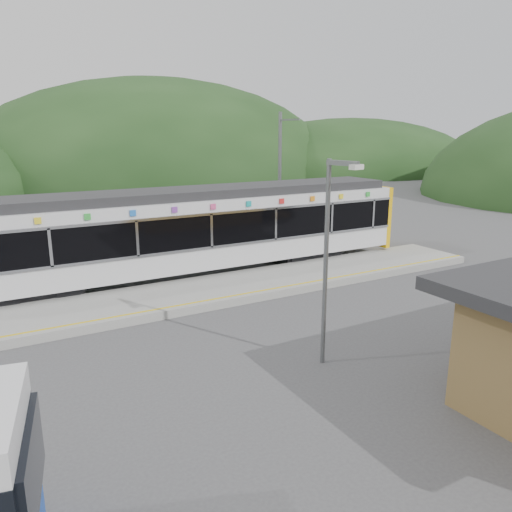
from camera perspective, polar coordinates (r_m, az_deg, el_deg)
ground at (r=16.11m, az=-2.24°, el=-8.07°), size 120.00×120.00×0.00m
hills at (r=23.46m, az=5.25°, el=-0.95°), size 146.00×149.00×26.00m
platform at (r=18.87m, az=-6.88°, el=-4.30°), size 26.00×3.20×0.30m
yellow_line at (r=17.69m, az=-5.25°, el=-4.99°), size 26.00×0.10×0.01m
train at (r=21.09m, az=-7.99°, el=3.01°), size 20.44×3.01×3.74m
catenary_mast_east at (r=25.95m, az=2.76°, el=8.74°), size 0.18×1.80×7.00m
lamp_post at (r=12.74m, az=8.36°, el=1.14°), size 0.38×1.00×5.42m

